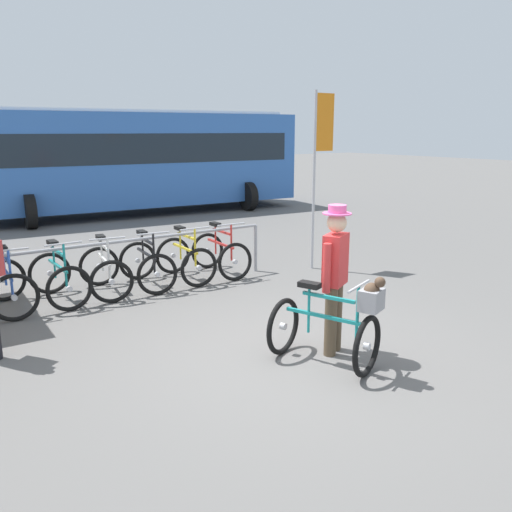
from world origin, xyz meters
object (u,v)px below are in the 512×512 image
racked_bike_black (147,265)px  bus_distant (135,156)px  person_with_featured_bike (335,274)px  racked_bike_red (221,254)px  racked_bike_yellow (185,259)px  racked_bike_white (105,271)px  banner_flag (320,147)px  racked_bike_teal (59,278)px  racked_bike_blue (8,286)px  featured_bicycle (334,325)px

racked_bike_black → bus_distant: bearing=68.7°
person_with_featured_bike → racked_bike_black: bearing=100.6°
racked_bike_black → racked_bike_red: (1.40, -0.01, 0.00)m
racked_bike_black → racked_bike_yellow: bearing=-0.3°
racked_bike_yellow → racked_bike_black: bearing=179.7°
racked_bike_yellow → person_with_featured_bike: size_ratio=0.65×
racked_bike_white → racked_bike_red: size_ratio=1.03×
racked_bike_red → banner_flag: (1.74, -0.61, 1.86)m
racked_bike_teal → racked_bike_black: bearing=-0.3°
racked_bike_black → racked_bike_red: 1.40m
racked_bike_blue → featured_bicycle: bearing=-57.7°
racked_bike_blue → racked_bike_black: (2.10, -0.01, 0.00)m
racked_bike_white → racked_bike_blue: bearing=179.7°
bus_distant → banner_flag: 8.27m
racked_bike_teal → racked_bike_white: same height
racked_bike_blue → racked_bike_teal: same height
featured_bicycle → banner_flag: bearing=51.1°
racked_bike_yellow → person_with_featured_bike: bearing=-90.2°
racked_bike_red → featured_bicycle: featured_bicycle is taller
banner_flag → racked_bike_teal: bearing=172.1°
racked_bike_blue → racked_bike_red: 3.50m
racked_bike_blue → racked_bike_white: 1.40m
racked_bike_white → racked_bike_yellow: (1.40, -0.01, 0.00)m
racked_bike_blue → racked_bike_red: (3.50, -0.02, 0.00)m
person_with_featured_bike → banner_flag: bearing=51.4°
featured_bicycle → racked_bike_black: bearing=96.1°
racked_bike_red → featured_bicycle: 4.10m
racked_bike_teal → featured_bicycle: featured_bicycle is taller
person_with_featured_bike → racked_bike_yellow: bearing=89.8°
racked_bike_teal → racked_bike_blue: bearing=179.7°
racked_bike_red → bus_distant: bearing=78.4°
featured_bicycle → banner_flag: 4.66m
racked_bike_black → racked_bike_red: same height
racked_bike_blue → person_with_featured_bike: size_ratio=0.66×
racked_bike_black → bus_distant: bus_distant is taller
banner_flag → featured_bicycle: bearing=-128.9°
racked_bike_teal → bus_distant: bus_distant is taller
banner_flag → racked_bike_yellow: bearing=165.8°
racked_bike_white → racked_bike_red: same height
racked_bike_yellow → person_with_featured_bike: (-0.01, -3.69, 0.58)m
racked_bike_yellow → banner_flag: size_ratio=0.35×
racked_bike_white → banner_flag: (3.84, -0.63, 1.86)m
racked_bike_black → banner_flag: 3.71m
racked_bike_teal → racked_bike_yellow: (2.10, -0.01, 0.00)m
racked_bike_black → banner_flag: bearing=-11.2°
racked_bike_red → racked_bike_black: bearing=179.7°
racked_bike_white → racked_bike_black: size_ratio=1.01×
racked_bike_white → person_with_featured_bike: 4.00m
racked_bike_blue → bus_distant: (5.07, 7.62, 1.37)m
racked_bike_blue → bus_distant: 9.25m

